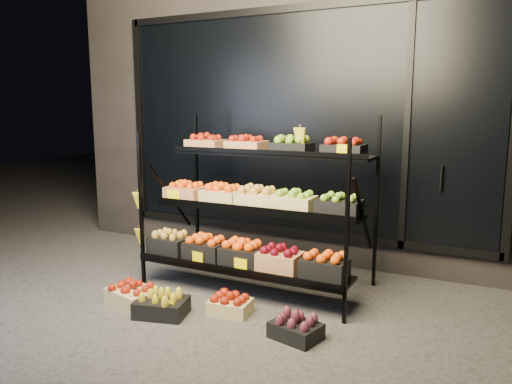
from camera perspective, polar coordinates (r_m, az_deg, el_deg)
The scene contains 8 objects.
ground at distance 4.47m, azimuth -3.71°, elevation -13.11°, with size 24.00×24.00×0.00m, color #514F4C.
building at distance 6.48m, azimuth 8.01°, elevation 9.76°, with size 6.00×2.08×3.50m.
display_rack at distance 4.75m, azimuth -0.33°, elevation -1.77°, with size 2.18×1.02×1.66m.
tag_floor_a at distance 4.29m, azimuth -9.95°, elevation -13.38°, with size 0.13×0.01×0.12m, color #FFE800.
floor_crate_left at distance 4.62m, azimuth -13.89°, elevation -11.27°, with size 0.50×0.41×0.21m.
floor_crate_midleft at distance 4.35m, azimuth -10.75°, elevation -12.51°, with size 0.48×0.40×0.21m.
floor_crate_midright at distance 4.33m, azimuth -2.98°, elevation -12.63°, with size 0.37×0.29×0.18m.
floor_crate_right at distance 3.91m, azimuth 4.57°, elevation -15.18°, with size 0.41×0.34×0.19m.
Camera 1 is at (2.11, -3.54, 1.73)m, focal length 35.00 mm.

